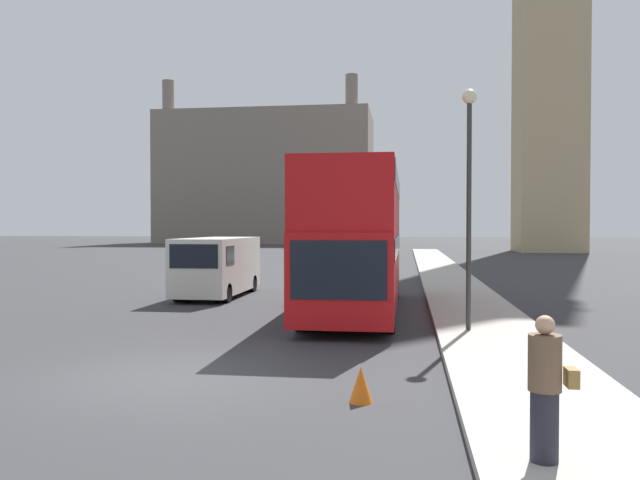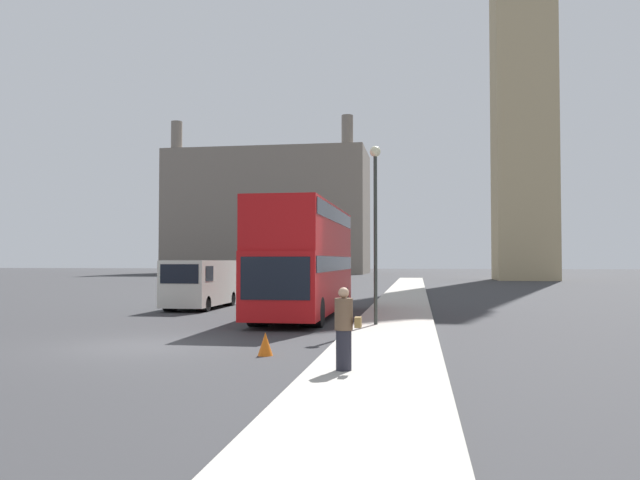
% 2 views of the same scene
% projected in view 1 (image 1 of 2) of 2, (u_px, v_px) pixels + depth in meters
% --- Properties ---
extents(ground_plane, '(300.00, 300.00, 0.00)m').
position_uv_depth(ground_plane, '(164.00, 377.00, 11.09)').
color(ground_plane, '#333335').
extents(sidewalk_strip, '(2.69, 120.00, 0.15)m').
position_uv_depth(sidewalk_strip, '(534.00, 385.00, 10.22)').
color(sidewalk_strip, '#ADA89E').
rests_on(sidewalk_strip, ground_plane).
extents(building_block_distant, '(33.53, 15.36, 25.29)m').
position_uv_depth(building_block_distant, '(268.00, 179.00, 101.30)').
color(building_block_distant, slate).
rests_on(building_block_distant, ground_plane).
extents(red_double_decker_bus, '(2.57, 10.55, 4.38)m').
position_uv_depth(red_double_decker_bus, '(356.00, 235.00, 19.43)').
color(red_double_decker_bus, '#B71114').
rests_on(red_double_decker_bus, ground_plane).
extents(white_van, '(2.04, 5.50, 2.25)m').
position_uv_depth(white_van, '(217.00, 265.00, 23.77)').
color(white_van, silver).
rests_on(white_van, ground_plane).
extents(pedestrian, '(0.51, 0.35, 1.58)m').
position_uv_depth(pedestrian, '(546.00, 389.00, 6.70)').
color(pedestrian, '#23232D').
rests_on(pedestrian, sidewalk_strip).
extents(street_lamp, '(0.36, 0.36, 5.87)m').
position_uv_depth(street_lamp, '(469.00, 173.00, 15.17)').
color(street_lamp, '#2D332D').
rests_on(street_lamp, sidewalk_strip).
extents(parked_sedan, '(1.76, 4.25, 1.49)m').
position_uv_depth(parked_sedan, '(307.00, 252.00, 49.14)').
color(parked_sedan, maroon).
rests_on(parked_sedan, ground_plane).
extents(traffic_cone, '(0.36, 0.36, 0.55)m').
position_uv_depth(traffic_cone, '(361.00, 384.00, 9.50)').
color(traffic_cone, orange).
rests_on(traffic_cone, ground_plane).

